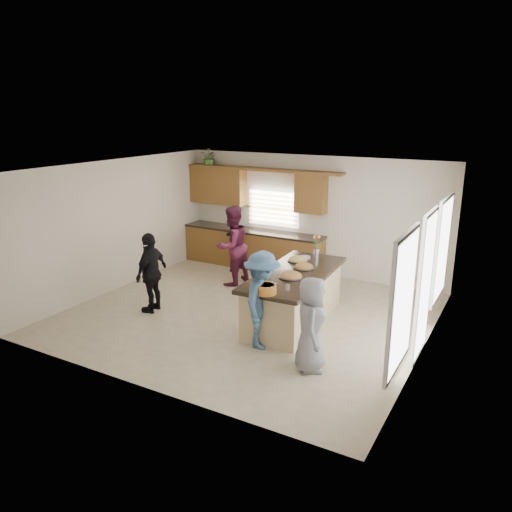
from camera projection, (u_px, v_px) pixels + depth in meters
The scene contains 18 objects.
floor at pixel (248, 314), 9.62m from camera, with size 6.50×6.50×0.00m, color beige.
room_shell at pixel (247, 218), 9.08m from camera, with size 6.52×6.02×2.81m.
back_cabinetry at pixel (252, 231), 12.34m from camera, with size 4.08×0.66×2.46m.
right_wall_glazing at pixel (425, 276), 7.62m from camera, with size 0.06×4.00×2.25m.
island at pixel (294, 298), 9.21m from camera, with size 1.30×2.76×0.95m.
platter_front at pixel (291, 276), 8.75m from camera, with size 0.44×0.44×0.18m.
platter_mid at pixel (304, 267), 9.26m from camera, with size 0.40×0.40×0.16m.
platter_back at pixel (298, 260), 9.71m from camera, with size 0.41×0.41×0.16m.
salad_bowl at pixel (266, 289), 8.00m from camera, with size 0.34×0.34×0.15m.
clear_cup at pixel (288, 288), 8.12m from camera, with size 0.07×0.07×0.11m, color white.
plate_stack at pixel (305, 257), 9.90m from camera, with size 0.20×0.20×0.05m, color #B998DE.
flower_vase at pixel (316, 246), 9.96m from camera, with size 0.14×0.14×0.44m.
potted_plant at pixel (209, 157), 12.52m from camera, with size 0.43×0.38×0.48m, color #42732E.
woman_left_back at pixel (234, 238), 12.06m from camera, with size 0.58×0.38×1.60m, color black.
woman_left_mid at pixel (232, 246), 11.06m from camera, with size 0.86×0.67×1.78m, color #581A35.
woman_left_front at pixel (151, 272), 9.58m from camera, with size 0.92×0.38×1.57m, color black.
woman_right_back at pixel (262, 300), 8.11m from camera, with size 1.06×0.61×1.63m, color #3D6185.
woman_right_front at pixel (311, 324), 7.40m from camera, with size 0.72×0.47×1.47m, color gray.
Camera 1 is at (4.49, -7.70, 3.79)m, focal length 35.00 mm.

